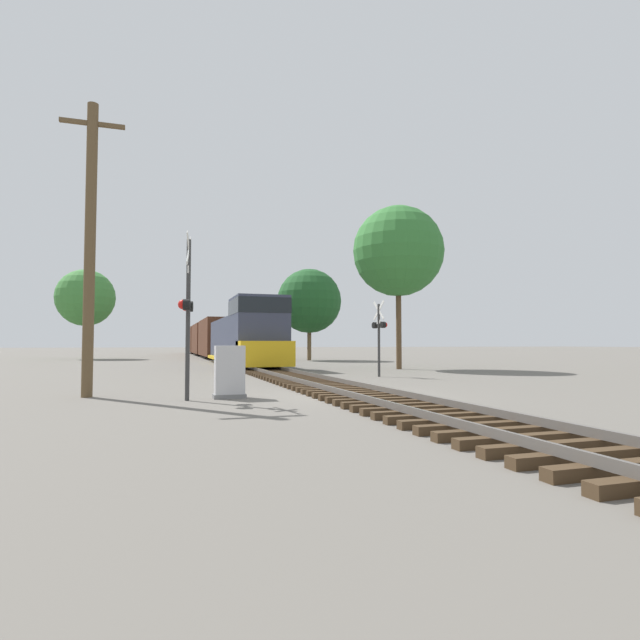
{
  "coord_description": "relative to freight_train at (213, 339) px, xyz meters",
  "views": [
    {
      "loc": [
        -5.41,
        -13.9,
        1.55
      ],
      "look_at": [
        1.4,
        7.52,
        2.62
      ],
      "focal_mm": 28.0,
      "sensor_mm": 36.0,
      "label": 1
    }
  ],
  "objects": [
    {
      "name": "tree_deep_background",
      "position": [
        -12.89,
        -0.45,
        4.2
      ],
      "size": [
        5.79,
        5.79,
        9.14
      ],
      "color": "brown",
      "rests_on": "ground"
    },
    {
      "name": "utility_pole",
      "position": [
        -7.46,
        -40.22,
        2.43
      ],
      "size": [
        1.8,
        0.31,
        8.7
      ],
      "color": "brown",
      "rests_on": "ground"
    },
    {
      "name": "rail_track_bed",
      "position": [
        0.0,
        -42.21,
        -1.9
      ],
      "size": [
        2.6,
        160.0,
        0.31
      ],
      "color": "#42301E",
      "rests_on": "ground"
    },
    {
      "name": "freight_train",
      "position": [
        0.0,
        0.0,
        0.0
      ],
      "size": [
        3.01,
        60.22,
        4.28
      ],
      "color": "#33384C",
      "rests_on": "ground"
    },
    {
      "name": "ground_plane",
      "position": [
        0.0,
        -42.21,
        -2.03
      ],
      "size": [
        400.0,
        400.0,
        0.0
      ],
      "primitive_type": "plane",
      "color": "#666059"
    },
    {
      "name": "relay_cabinet",
      "position": [
        -3.54,
        -41.72,
        -1.29
      ],
      "size": [
        0.91,
        0.54,
        1.5
      ],
      "color": "slate",
      "rests_on": "ground"
    },
    {
      "name": "tree_far_right",
      "position": [
        8.39,
        -28.61,
        5.19
      ],
      "size": [
        5.56,
        5.56,
        10.02
      ],
      "color": "brown",
      "rests_on": "ground"
    },
    {
      "name": "tree_mid_background",
      "position": [
        7.7,
        -11.62,
        3.49
      ],
      "size": [
        5.98,
        5.98,
        8.53
      ],
      "color": "brown",
      "rests_on": "ground"
    },
    {
      "name": "crossing_signal_near",
      "position": [
        -4.75,
        -42.0,
        0.5
      ],
      "size": [
        0.45,
        1.01,
        4.6
      ],
      "rotation": [
        0.0,
        0.0,
        -1.73
      ],
      "color": "#333333",
      "rests_on": "ground"
    },
    {
      "name": "crossing_signal_far",
      "position": [
        4.38,
        -34.57,
        0.17
      ],
      "size": [
        0.44,
        1.01,
        3.59
      ],
      "rotation": [
        0.0,
        0.0,
        1.71
      ],
      "color": "#333333",
      "rests_on": "ground"
    }
  ]
}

